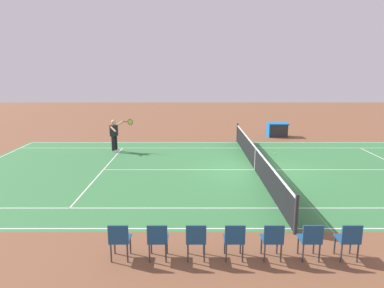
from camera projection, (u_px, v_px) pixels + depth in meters
name	position (u px, v px, depth m)	size (l,w,h in m)	color
ground_plane	(255.00, 170.00, 14.57)	(60.00, 60.00, 0.00)	brown
court_slab	(255.00, 170.00, 14.57)	(24.20, 11.40, 0.00)	#387A42
court_line_markings	(255.00, 170.00, 14.57)	(23.85, 11.05, 0.01)	white
tennis_net	(255.00, 159.00, 14.47)	(0.10, 11.70, 1.08)	#2D2D33
tennis_player_near	(115.00, 134.00, 17.59)	(1.19, 0.75, 1.70)	black
tennis_ball	(275.00, 153.00, 17.25)	(0.07, 0.07, 0.07)	#CCE01E
spectator_chair_0	(349.00, 238.00, 7.59)	(0.44, 0.44, 0.88)	#38383D
spectator_chair_1	(311.00, 238.00, 7.59)	(0.44, 0.44, 0.88)	#38383D
spectator_chair_2	(272.00, 238.00, 7.59)	(0.44, 0.44, 0.88)	#38383D
spectator_chair_3	(234.00, 238.00, 7.59)	(0.44, 0.44, 0.88)	#38383D
spectator_chair_4	(196.00, 238.00, 7.59)	(0.44, 0.44, 0.88)	#38383D
spectator_chair_5	(158.00, 238.00, 7.59)	(0.44, 0.44, 0.88)	#38383D
spectator_chair_6	(120.00, 238.00, 7.59)	(0.44, 0.44, 0.88)	#38383D
equipment_cart_tarped	(277.00, 130.00, 21.68)	(1.25, 0.84, 0.85)	#2D2D33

